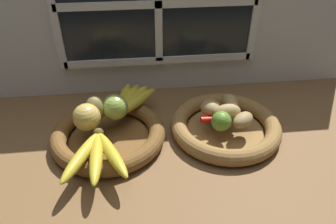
{
  "coord_description": "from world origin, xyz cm",
  "views": [
    {
      "loc": [
        -8.24,
        -70.55,
        58.91
      ],
      "look_at": [
        -0.02,
        0.75,
        8.71
      ],
      "focal_mm": 33.32,
      "sensor_mm": 36.0,
      "label": 1
    }
  ],
  "objects": [
    {
      "name": "apple_golden_left",
      "position": [
        -22.56,
        1.07,
        8.55
      ],
      "size": [
        7.69,
        7.69,
        7.69
      ],
      "primitive_type": "sphere",
      "color": "#DBB756",
      "rests_on": "fruit_bowl_left"
    },
    {
      "name": "pear_brown",
      "position": [
        -20.56,
        4.95,
        8.61
      ],
      "size": [
        7.95,
        8.11,
        7.81
      ],
      "primitive_type": "ellipsoid",
      "rotation": [
        0.0,
        0.0,
        2.06
      ],
      "color": "olive",
      "rests_on": "fruit_bowl_left"
    },
    {
      "name": "apple_green_back",
      "position": [
        -14.91,
        5.27,
        8.48
      ],
      "size": [
        7.54,
        7.54,
        7.54
      ],
      "primitive_type": "sphere",
      "color": "#99B74C",
      "rests_on": "fruit_bowl_left"
    },
    {
      "name": "banana_bunch_front",
      "position": [
        -19.25,
        -12.04,
        6.28
      ],
      "size": [
        17.55,
        20.28,
        3.14
      ],
      "color": "gold",
      "rests_on": "fruit_bowl_left"
    },
    {
      "name": "potato_large",
      "position": [
        17.21,
        0.75,
        7.23
      ],
      "size": [
        8.4,
        5.07,
        5.06
      ],
      "primitive_type": "ellipsoid",
      "rotation": [
        0.0,
        0.0,
        3.21
      ],
      "color": "tan",
      "rests_on": "fruit_bowl_right"
    },
    {
      "name": "potato_back",
      "position": [
        19.48,
        5.74,
        7.18
      ],
      "size": [
        6.17,
        7.63,
        4.95
      ],
      "primitive_type": "ellipsoid",
      "rotation": [
        0.0,
        0.0,
        1.84
      ],
      "color": "#A38451",
      "rests_on": "fruit_bowl_right"
    },
    {
      "name": "potato_oblong",
      "position": [
        13.12,
        3.93,
        6.97
      ],
      "size": [
        7.19,
        7.52,
        4.52
      ],
      "primitive_type": "ellipsoid",
      "rotation": [
        0.0,
        0.0,
        4.95
      ],
      "color": "#A38451",
      "rests_on": "fruit_bowl_right"
    },
    {
      "name": "back_wall",
      "position": [
        0.0,
        29.77,
        27.88
      ],
      "size": [
        140.0,
        4.6,
        55.0
      ],
      "color": "silver",
      "rests_on": "ground_plane"
    },
    {
      "name": "banana_bunch_back",
      "position": [
        -10.65,
        11.89,
        6.29
      ],
      "size": [
        14.59,
        19.32,
        3.17
      ],
      "color": "gold",
      "rests_on": "fruit_bowl_left"
    },
    {
      "name": "fruit_bowl_left",
      "position": [
        -17.25,
        0.75,
        2.18
      ],
      "size": [
        32.74,
        32.74,
        4.71
      ],
      "color": "brown",
      "rests_on": "ground_plane"
    },
    {
      "name": "chili_pepper",
      "position": [
        15.53,
        -0.26,
        5.74
      ],
      "size": [
        12.25,
        2.33,
        2.06
      ],
      "primitive_type": "cone",
      "rotation": [
        0.0,
        1.57,
        0.02
      ],
      "color": "red",
      "rests_on": "fruit_bowl_right"
    },
    {
      "name": "ground_plane",
      "position": [
        0.0,
        0.0,
        -1.5
      ],
      "size": [
        140.0,
        90.0,
        3.0
      ],
      "primitive_type": "cube",
      "color": "brown"
    },
    {
      "name": "potato_small",
      "position": [
        20.84,
        -2.88,
        6.78
      ],
      "size": [
        8.53,
        8.15,
        4.16
      ],
      "primitive_type": "ellipsoid",
      "rotation": [
        0.0,
        0.0,
        0.69
      ],
      "color": "#A38451",
      "rests_on": "fruit_bowl_right"
    },
    {
      "name": "fruit_bowl_right",
      "position": [
        17.21,
        0.75,
        2.18
      ],
      "size": [
        32.64,
        32.64,
        4.71
      ],
      "color": "olive",
      "rests_on": "ground_plane"
    },
    {
      "name": "lime_near",
      "position": [
        14.27,
        -3.65,
        7.52
      ],
      "size": [
        5.64,
        5.64,
        5.64
      ],
      "primitive_type": "sphere",
      "color": "olive",
      "rests_on": "fruit_bowl_right"
    }
  ]
}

